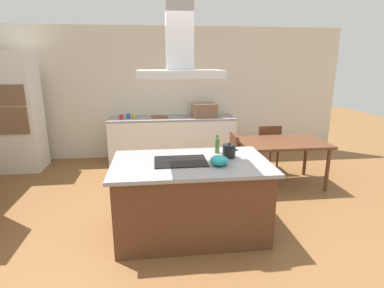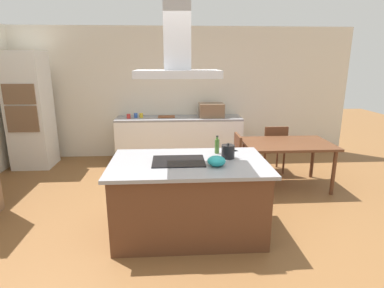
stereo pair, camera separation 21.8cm
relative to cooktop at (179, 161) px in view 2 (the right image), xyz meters
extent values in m
plane|color=brown|center=(0.12, 1.50, -0.91)|extent=(16.00, 16.00, 0.00)
cube|color=beige|center=(0.12, 3.25, 0.44)|extent=(7.20, 0.10, 2.70)
cube|color=#59331E|center=(0.12, 0.00, -0.48)|extent=(1.71, 1.00, 0.86)
cube|color=gray|center=(0.12, 0.00, -0.03)|extent=(1.81, 1.10, 0.04)
cube|color=black|center=(0.00, 0.00, 0.00)|extent=(0.60, 0.44, 0.01)
cylinder|color=black|center=(0.59, 0.10, 0.07)|extent=(0.16, 0.16, 0.16)
sphere|color=black|center=(0.59, 0.10, 0.17)|extent=(0.03, 0.03, 0.03)
cone|color=black|center=(0.69, 0.10, 0.08)|extent=(0.06, 0.03, 0.04)
cylinder|color=#47722D|center=(0.49, 0.31, 0.08)|extent=(0.06, 0.06, 0.18)
cylinder|color=#47722D|center=(0.49, 0.31, 0.19)|extent=(0.03, 0.03, 0.04)
cylinder|color=black|center=(0.49, 0.31, 0.21)|extent=(0.03, 0.03, 0.01)
ellipsoid|color=teal|center=(0.41, -0.17, 0.05)|extent=(0.20, 0.20, 0.11)
cube|color=white|center=(0.07, 2.88, -0.48)|extent=(2.56, 0.62, 0.86)
cube|color=gray|center=(0.07, 2.88, -0.03)|extent=(2.56, 0.62, 0.04)
cube|color=brown|center=(0.73, 2.88, 0.13)|extent=(0.50, 0.38, 0.28)
cylinder|color=red|center=(-0.95, 2.82, 0.04)|extent=(0.08, 0.08, 0.09)
cylinder|color=#2D56B2|center=(-0.81, 2.91, 0.04)|extent=(0.08, 0.08, 0.09)
cylinder|color=gold|center=(-0.70, 2.90, 0.04)|extent=(0.08, 0.08, 0.09)
cube|color=brown|center=(-0.19, 2.93, 0.00)|extent=(0.34, 0.24, 0.02)
cube|color=white|center=(-2.78, 2.65, 0.19)|extent=(0.70, 0.64, 2.20)
cube|color=brown|center=(-2.78, 2.32, 0.54)|extent=(0.56, 0.02, 0.36)
cube|color=brown|center=(-2.78, 2.32, 0.09)|extent=(0.56, 0.02, 0.48)
cube|color=#59331E|center=(1.78, 1.32, -0.18)|extent=(1.40, 0.90, 0.04)
cylinder|color=#59331E|center=(1.16, 0.95, -0.55)|extent=(0.06, 0.06, 0.71)
cylinder|color=#59331E|center=(2.40, 0.95, -0.55)|extent=(0.06, 0.06, 0.71)
cylinder|color=#59331E|center=(1.16, 1.69, -0.55)|extent=(0.06, 0.06, 0.71)
cylinder|color=#59331E|center=(2.40, 1.69, -0.55)|extent=(0.06, 0.06, 0.71)
cube|color=purple|center=(1.78, 2.07, -0.48)|extent=(0.42, 0.42, 0.04)
cube|color=#59331E|center=(1.78, 1.88, -0.24)|extent=(0.42, 0.04, 0.44)
cylinder|color=#59331E|center=(1.60, 2.25, -0.70)|extent=(0.04, 0.04, 0.41)
cylinder|color=#59331E|center=(1.96, 2.25, -0.70)|extent=(0.04, 0.04, 0.41)
cylinder|color=#59331E|center=(1.60, 1.89, -0.70)|extent=(0.04, 0.04, 0.41)
cylinder|color=#59331E|center=(1.96, 1.89, -0.70)|extent=(0.04, 0.04, 0.41)
cube|color=purple|center=(0.78, 1.32, -0.48)|extent=(0.42, 0.42, 0.04)
cube|color=#59331E|center=(0.97, 1.32, -0.24)|extent=(0.04, 0.42, 0.44)
cylinder|color=#59331E|center=(0.60, 1.14, -0.70)|extent=(0.04, 0.04, 0.41)
cylinder|color=#59331E|center=(0.60, 1.50, -0.70)|extent=(0.04, 0.04, 0.41)
cylinder|color=#59331E|center=(0.96, 1.14, -0.70)|extent=(0.04, 0.04, 0.41)
cylinder|color=#59331E|center=(0.96, 1.50, -0.70)|extent=(0.04, 0.04, 0.41)
cube|color=#ADADB2|center=(0.00, 0.00, 0.98)|extent=(0.90, 0.55, 0.08)
cube|color=#ADADB2|center=(0.00, 0.00, 1.37)|extent=(0.28, 0.24, 0.70)
camera|label=1|loc=(-0.27, -3.38, 1.12)|focal=28.98mm
camera|label=2|loc=(-0.06, -3.40, 1.12)|focal=28.98mm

